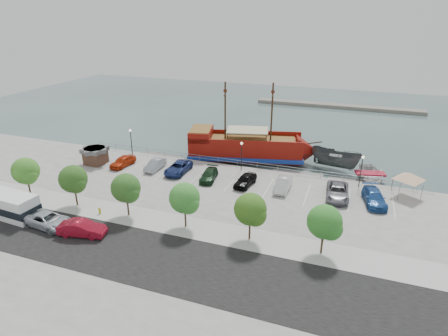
% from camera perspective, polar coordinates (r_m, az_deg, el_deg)
% --- Properties ---
extents(ground, '(160.00, 160.00, 0.00)m').
position_cam_1_polar(ground, '(48.47, 0.32, -4.29)').
color(ground, '#354D4A').
extents(land_slab, '(100.00, 58.00, 1.20)m').
position_cam_1_polar(land_slab, '(32.58, -12.84, -19.50)').
color(land_slab, gray).
rests_on(land_slab, ground).
extents(street, '(100.00, 8.00, 0.04)m').
position_cam_1_polar(street, '(35.47, -8.58, -13.86)').
color(street, black).
rests_on(street, land_slab).
extents(sidewalk, '(100.00, 4.00, 0.05)m').
position_cam_1_polar(sidewalk, '(39.88, -4.53, -9.11)').
color(sidewalk, beige).
rests_on(sidewalk, land_slab).
extents(seawall_railing, '(50.00, 0.06, 1.00)m').
position_cam_1_polar(seawall_railing, '(54.60, 3.04, 0.64)').
color(seawall_railing, gray).
rests_on(seawall_railing, land_slab).
extents(far_shore, '(40.00, 3.00, 0.80)m').
position_cam_1_polar(far_shore, '(98.25, 16.92, 9.01)').
color(far_shore, gray).
rests_on(far_shore, ground).
extents(pirate_ship, '(20.95, 10.06, 12.97)m').
position_cam_1_polar(pirate_ship, '(59.13, 4.77, 3.02)').
color(pirate_ship, maroon).
rests_on(pirate_ship, ground).
extents(patrol_boat, '(8.33, 5.30, 3.02)m').
position_cam_1_polar(patrol_boat, '(58.27, 16.57, 1.13)').
color(patrol_boat, '#444749').
rests_on(patrol_boat, ground).
extents(speedboat, '(6.27, 7.72, 1.41)m').
position_cam_1_polar(speedboat, '(56.42, 21.33, -1.12)').
color(speedboat, silver).
rests_on(speedboat, ground).
extents(dock_west, '(7.36, 3.09, 0.41)m').
position_cam_1_polar(dock_west, '(61.45, -9.24, 1.61)').
color(dock_west, slate).
rests_on(dock_west, ground).
extents(dock_mid, '(7.33, 2.45, 0.41)m').
position_cam_1_polar(dock_mid, '(54.90, 11.09, -1.14)').
color(dock_mid, gray).
rests_on(dock_mid, ground).
extents(dock_east, '(6.96, 2.46, 0.39)m').
position_cam_1_polar(dock_east, '(54.51, 19.11, -2.21)').
color(dock_east, gray).
rests_on(dock_east, ground).
extents(shed, '(3.13, 3.13, 2.50)m').
position_cam_1_polar(shed, '(58.75, -19.02, 1.85)').
color(shed, '#503426').
rests_on(shed, land_slab).
extents(canopy_tent, '(5.01, 5.01, 3.50)m').
position_cam_1_polar(canopy_tent, '(50.44, 26.48, -0.65)').
color(canopy_tent, slate).
rests_on(canopy_tent, land_slab).
extents(street_van, '(5.68, 3.01, 1.52)m').
position_cam_1_polar(street_van, '(43.83, -25.27, -7.18)').
color(street_van, '#B6BEC5').
rests_on(street_van, street).
extents(street_sedan, '(5.07, 2.61, 1.59)m').
position_cam_1_polar(street_sedan, '(40.83, -20.83, -8.60)').
color(street_sedan, maroon).
rests_on(street_sedan, street).
extents(shuttle_bus, '(7.88, 3.22, 2.72)m').
position_cam_1_polar(shuttle_bus, '(47.95, -30.24, -4.86)').
color(shuttle_bus, white).
rests_on(shuttle_bus, street).
extents(fire_hydrant, '(0.27, 0.27, 0.77)m').
position_cam_1_polar(fire_hydrant, '(44.42, -18.41, -6.16)').
color(fire_hydrant, gold).
rests_on(fire_hydrant, sidewalk).
extents(lamp_post_left, '(0.36, 0.36, 4.28)m').
position_cam_1_polar(lamp_post_left, '(60.03, -14.00, 4.50)').
color(lamp_post_left, black).
rests_on(lamp_post_left, land_slab).
extents(lamp_post_mid, '(0.36, 0.36, 4.28)m').
position_cam_1_polar(lamp_post_mid, '(52.57, 2.69, 2.58)').
color(lamp_post_mid, black).
rests_on(lamp_post_mid, land_slab).
extents(lamp_post_right, '(0.36, 0.36, 4.28)m').
position_cam_1_polar(lamp_post_right, '(50.61, 20.26, 0.33)').
color(lamp_post_right, black).
rests_on(lamp_post_right, land_slab).
extents(tree_a, '(3.30, 3.20, 5.00)m').
position_cam_1_polar(tree_a, '(50.63, -27.92, -0.53)').
color(tree_a, '#473321').
rests_on(tree_a, sidewalk).
extents(tree_b, '(3.30, 3.20, 5.00)m').
position_cam_1_polar(tree_b, '(45.89, -21.91, -1.72)').
color(tree_b, '#473321').
rests_on(tree_b, sidewalk).
extents(tree_c, '(3.30, 3.20, 5.00)m').
position_cam_1_polar(tree_c, '(41.79, -14.61, -3.14)').
color(tree_c, '#473321').
rests_on(tree_c, sidewalk).
extents(tree_d, '(3.30, 3.20, 5.00)m').
position_cam_1_polar(tree_d, '(38.53, -5.89, -4.77)').
color(tree_d, '#473321').
rests_on(tree_d, sidewalk).
extents(tree_e, '(3.30, 3.20, 5.00)m').
position_cam_1_polar(tree_e, '(36.35, 4.21, -6.50)').
color(tree_e, '#473321').
rests_on(tree_e, sidewalk).
extents(tree_f, '(3.30, 3.20, 5.00)m').
position_cam_1_polar(tree_f, '(35.43, 15.28, -8.15)').
color(tree_f, '#473321').
rests_on(tree_f, sidewalk).
extents(parked_car_a, '(2.34, 4.66, 1.52)m').
position_cam_1_polar(parked_car_a, '(56.81, -15.17, 1.00)').
color(parked_car_a, '#BB300D').
rests_on(parked_car_a, land_slab).
extents(parked_car_b, '(1.54, 4.33, 1.42)m').
position_cam_1_polar(parked_car_b, '(54.59, -10.44, 0.49)').
color(parked_car_b, '#979FA6').
rests_on(parked_car_b, land_slab).
extents(parked_car_c, '(2.49, 5.40, 1.50)m').
position_cam_1_polar(parked_car_c, '(52.94, -6.99, 0.03)').
color(parked_car_c, navy).
rests_on(parked_car_c, land_slab).
extents(parked_car_d, '(2.49, 4.82, 1.34)m').
position_cam_1_polar(parked_car_d, '(50.42, -2.31, -1.10)').
color(parked_car_d, '#16331B').
rests_on(parked_car_d, land_slab).
extents(parked_car_e, '(2.41, 4.65, 1.51)m').
position_cam_1_polar(parked_car_e, '(48.78, 3.27, -1.85)').
color(parked_car_e, black).
rests_on(parked_car_e, land_slab).
extents(parked_car_f, '(1.72, 4.79, 1.57)m').
position_cam_1_polar(parked_car_f, '(48.12, 8.99, -2.43)').
color(parked_car_f, silver).
rests_on(parked_car_f, land_slab).
extents(parked_car_g, '(3.03, 5.86, 1.58)m').
position_cam_1_polar(parked_car_g, '(47.57, 16.92, -3.49)').
color(parked_car_g, slate).
rests_on(parked_car_g, land_slab).
extents(parked_car_h, '(3.26, 5.73, 1.56)m').
position_cam_1_polar(parked_car_h, '(47.62, 21.92, -4.19)').
color(parked_car_h, '#224E92').
rests_on(parked_car_h, land_slab).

